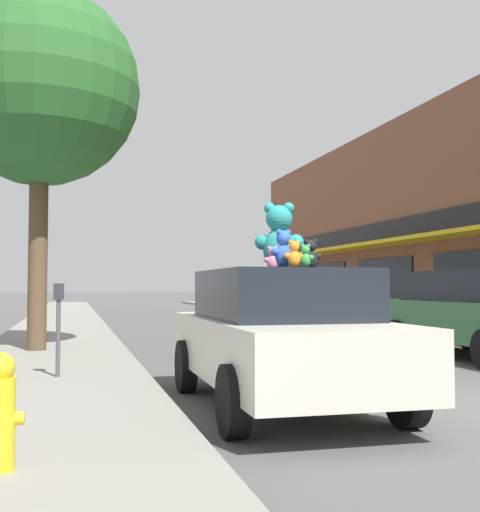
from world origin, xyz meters
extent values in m
cube|color=gray|center=(-5.11, 0.00, 0.07)|extent=(2.79, 90.00, 0.14)
cube|color=gold|center=(5.85, 10.01, 2.88)|extent=(1.30, 33.17, 0.12)
cube|color=black|center=(6.45, 10.01, 3.43)|extent=(0.08, 31.59, 0.70)
cube|color=black|center=(6.46, 10.01, 1.40)|extent=(0.06, 4.29, 2.00)
cube|color=black|center=(6.46, 15.65, 1.40)|extent=(0.06, 4.29, 2.00)
cube|color=black|center=(6.46, 21.29, 1.40)|extent=(0.06, 4.29, 2.00)
cube|color=black|center=(6.46, 26.93, 1.40)|extent=(0.06, 4.29, 2.00)
cube|color=beige|center=(-2.48, 0.79, 0.67)|extent=(1.80, 4.22, 0.67)
cube|color=black|center=(-2.48, 0.79, 1.28)|extent=(1.57, 2.32, 0.55)
cylinder|color=black|center=(-3.34, 2.10, 0.34)|extent=(0.21, 0.67, 0.67)
cylinder|color=black|center=(-1.61, 2.09, 0.34)|extent=(0.21, 0.67, 0.67)
cylinder|color=black|center=(-3.36, -0.51, 0.34)|extent=(0.21, 0.67, 0.67)
cylinder|color=black|center=(-1.63, -0.52, 0.34)|extent=(0.21, 0.67, 0.67)
ellipsoid|color=teal|center=(-2.44, 0.96, 1.80)|extent=(0.46, 0.42, 0.49)
sphere|color=teal|center=(-2.44, 0.96, 2.17)|extent=(0.39, 0.39, 0.31)
sphere|color=teal|center=(-2.33, 0.92, 2.29)|extent=(0.17, 0.17, 0.13)
sphere|color=teal|center=(-2.54, 0.99, 2.29)|extent=(0.17, 0.17, 0.13)
sphere|color=#47CDC6|center=(-2.39, 1.08, 2.15)|extent=(0.15, 0.15, 0.12)
sphere|color=teal|center=(-2.24, 0.92, 1.89)|extent=(0.23, 0.23, 0.18)
sphere|color=teal|center=(-2.61, 1.05, 1.89)|extent=(0.23, 0.23, 0.18)
ellipsoid|color=red|center=(-2.24, 1.49, 1.66)|extent=(0.20, 0.20, 0.20)
sphere|color=red|center=(-2.24, 1.49, 1.80)|extent=(0.18, 0.18, 0.12)
sphere|color=red|center=(-2.20, 1.52, 1.85)|extent=(0.07, 0.07, 0.05)
sphere|color=red|center=(-2.27, 1.46, 1.85)|extent=(0.07, 0.07, 0.05)
sphere|color=#FF4741|center=(-2.27, 1.53, 1.79)|extent=(0.07, 0.07, 0.05)
sphere|color=red|center=(-2.18, 1.56, 1.69)|extent=(0.10, 0.10, 0.07)
sphere|color=red|center=(-2.30, 1.45, 1.69)|extent=(0.10, 0.10, 0.07)
ellipsoid|color=pink|center=(-2.58, 0.77, 1.64)|extent=(0.13, 0.11, 0.17)
sphere|color=pink|center=(-2.58, 0.77, 1.76)|extent=(0.11, 0.11, 0.11)
sphere|color=pink|center=(-2.54, 0.77, 1.80)|extent=(0.05, 0.05, 0.04)
sphere|color=pink|center=(-2.62, 0.77, 1.80)|extent=(0.05, 0.05, 0.04)
sphere|color=#FFA3DA|center=(-2.58, 0.81, 1.76)|extent=(0.04, 0.04, 0.04)
sphere|color=pink|center=(-2.51, 0.78, 1.67)|extent=(0.06, 0.06, 0.06)
sphere|color=pink|center=(-2.65, 0.77, 1.67)|extent=(0.06, 0.06, 0.06)
ellipsoid|color=green|center=(-2.56, -0.26, 1.63)|extent=(0.14, 0.14, 0.14)
sphere|color=green|center=(-2.56, -0.26, 1.73)|extent=(0.13, 0.13, 0.09)
sphere|color=green|center=(-2.54, -0.28, 1.77)|extent=(0.05, 0.05, 0.04)
sphere|color=green|center=(-2.58, -0.23, 1.77)|extent=(0.05, 0.05, 0.04)
sphere|color=#5ADA6D|center=(-2.53, -0.23, 1.73)|extent=(0.05, 0.05, 0.03)
sphere|color=green|center=(-2.52, -0.29, 1.65)|extent=(0.07, 0.07, 0.05)
sphere|color=green|center=(-2.60, -0.21, 1.65)|extent=(0.07, 0.07, 0.05)
ellipsoid|color=blue|center=(-2.72, -0.04, 1.68)|extent=(0.22, 0.20, 0.24)
sphere|color=blue|center=(-2.72, -0.04, 1.85)|extent=(0.19, 0.19, 0.15)
sphere|color=blue|center=(-2.66, -0.03, 1.91)|extent=(0.08, 0.08, 0.06)
sphere|color=blue|center=(-2.77, -0.06, 1.91)|extent=(0.08, 0.08, 0.06)
sphere|color=#548DFF|center=(-2.73, 0.02, 1.84)|extent=(0.07, 0.07, 0.06)
sphere|color=blue|center=(-2.63, 0.00, 1.72)|extent=(0.11, 0.11, 0.09)
sphere|color=blue|center=(-2.81, -0.06, 1.72)|extent=(0.11, 0.11, 0.09)
ellipsoid|color=orange|center=(-2.67, -0.24, 1.64)|extent=(0.13, 0.12, 0.17)
sphere|color=orange|center=(-2.67, -0.24, 1.76)|extent=(0.11, 0.11, 0.10)
sphere|color=orange|center=(-2.64, -0.25, 1.80)|extent=(0.05, 0.05, 0.04)
sphere|color=orange|center=(-2.71, -0.24, 1.80)|extent=(0.05, 0.05, 0.04)
sphere|color=#FFBA41|center=(-2.67, -0.20, 1.76)|extent=(0.04, 0.04, 0.04)
sphere|color=orange|center=(-2.61, -0.24, 1.67)|extent=(0.06, 0.06, 0.06)
sphere|color=orange|center=(-2.74, -0.23, 1.67)|extent=(0.06, 0.06, 0.06)
ellipsoid|color=black|center=(-2.30, 0.29, 1.66)|extent=(0.19, 0.18, 0.20)
sphere|color=black|center=(-2.30, 0.29, 1.80)|extent=(0.16, 0.16, 0.13)
sphere|color=black|center=(-2.26, 0.27, 1.85)|extent=(0.07, 0.07, 0.05)
sphere|color=black|center=(-2.34, 0.30, 1.85)|extent=(0.07, 0.07, 0.05)
sphere|color=#3A3A3D|center=(-2.28, 0.34, 1.80)|extent=(0.06, 0.06, 0.05)
sphere|color=black|center=(-2.22, 0.27, 1.69)|extent=(0.10, 0.10, 0.07)
sphere|color=black|center=(-2.37, 0.33, 1.69)|extent=(0.10, 0.10, 0.07)
cube|color=#336B3D|center=(2.65, 4.47, 0.71)|extent=(1.74, 4.78, 0.75)
cube|color=black|center=(2.65, 4.47, 1.38)|extent=(1.53, 3.13, 0.58)
cylinder|color=black|center=(1.80, 5.96, 0.34)|extent=(0.20, 0.67, 0.67)
cylinder|color=black|center=(3.51, 5.96, 0.34)|extent=(0.20, 0.67, 0.67)
cylinder|color=brown|center=(-5.43, 6.83, 1.88)|extent=(0.36, 0.36, 3.49)
sphere|color=#286028|center=(-5.43, 6.83, 5.28)|extent=(3.89, 3.89, 3.89)
cylinder|color=yellow|center=(-5.13, -1.56, 0.48)|extent=(0.10, 0.09, 0.09)
cylinder|color=#4C4C51|center=(-4.95, 2.95, 0.66)|extent=(0.06, 0.06, 1.05)
cube|color=#2D2D33|center=(-4.95, 2.95, 1.30)|extent=(0.14, 0.10, 0.22)
camera|label=1|loc=(-4.77, -6.17, 1.38)|focal=45.00mm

